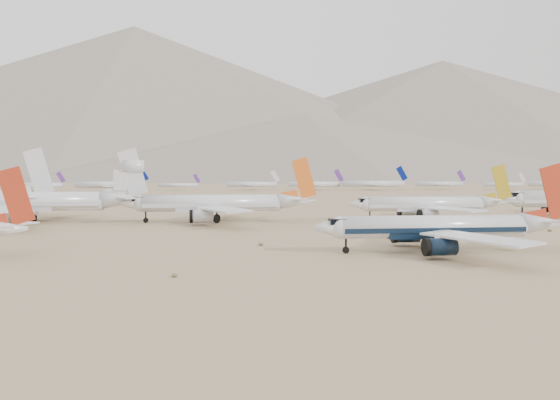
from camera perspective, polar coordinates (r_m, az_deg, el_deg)
ground at (r=96.30m, az=17.14°, el=-5.45°), size 7000.00×7000.00×0.00m
main_airliner at (r=98.77m, az=16.75°, el=-2.76°), size 43.78×42.76×15.45m
row2_gold_tail at (r=161.81m, az=15.48°, el=-0.44°), size 45.41×44.41×16.17m
row2_orange_tail at (r=150.93m, az=-6.37°, el=-0.39°), size 50.48×49.38×18.01m
row2_white_trijet at (r=160.87m, az=-24.38°, el=-0.13°), size 57.66×56.36×20.43m
distant_storage_row at (r=402.84m, az=-0.56°, el=1.65°), size 512.45×60.12×16.00m
mountain_range at (r=1747.59m, az=-2.87°, el=8.79°), size 7354.00×3024.00×470.00m
foothills at (r=1315.89m, az=19.09°, el=5.15°), size 4637.50×1395.00×155.00m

